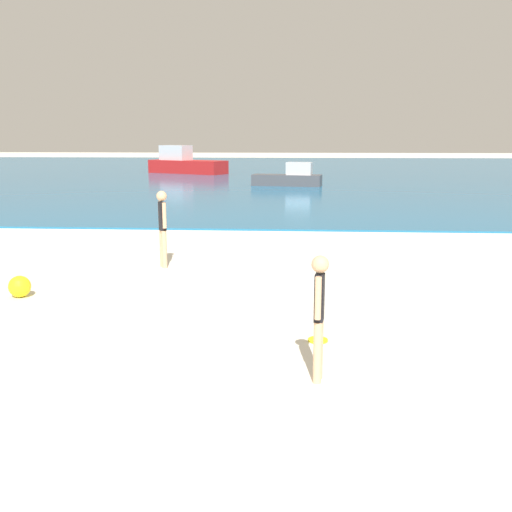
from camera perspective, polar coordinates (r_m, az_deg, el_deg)
The scene contains 7 objects.
water at distance 47.31m, azimuth 2.49°, elevation 8.47°, with size 160.00×60.00×0.06m, color #1E6B9E.
person_standing at distance 6.67m, azimuth 6.34°, elevation -5.49°, with size 0.20×0.35×1.52m.
frisbee at distance 8.21m, azimuth 6.21°, elevation -8.37°, with size 0.28×0.28×0.03m, color yellow.
person_distant at distance 12.61m, azimuth -9.35°, elevation 3.15°, with size 0.24×0.35×1.70m.
boat_near at distance 33.09m, azimuth 3.38°, elevation 7.85°, with size 4.10×1.89×1.34m.
boat_far at distance 44.74m, azimuth -7.12°, elevation 9.17°, with size 6.44×4.56×2.11m.
beach_ball at distance 11.11m, azimuth -22.60°, elevation -2.84°, with size 0.39×0.39×0.39m, color yellow.
Camera 1 is at (0.90, -2.41, 2.85)m, focal length 39.92 mm.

